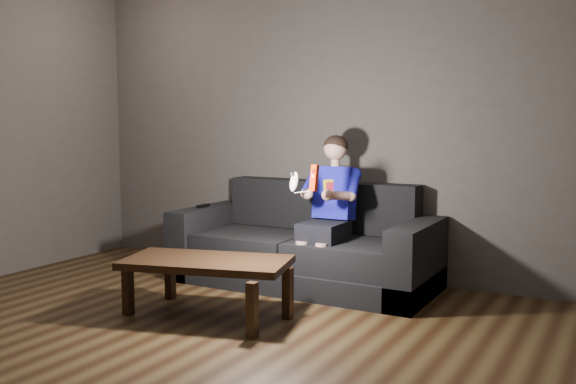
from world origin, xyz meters
The scene contains 8 objects.
floor centered at (0.00, 0.00, 0.00)m, with size 5.00×5.00×0.00m, color black.
back_wall centered at (0.00, 2.50, 1.35)m, with size 5.00×0.04×2.70m, color #3B3633.
sofa centered at (0.05, 2.02, 0.28)m, with size 2.24×0.97×0.87m.
child centered at (0.31, 1.97, 0.75)m, with size 0.49×0.60×1.21m.
wii_remote_red centered at (0.40, 1.50, 0.97)m, with size 0.05×0.08×0.20m.
nunchuk_white centered at (0.23, 1.51, 0.94)m, with size 0.09×0.11×0.17m.
wii_remote_black centered at (-0.95, 1.94, 0.63)m, with size 0.04×0.16×0.03m.
coffee_table centered at (-0.13, 0.85, 0.37)m, with size 1.28×0.86×0.42m.
Camera 1 is at (2.54, -2.81, 1.40)m, focal length 40.00 mm.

